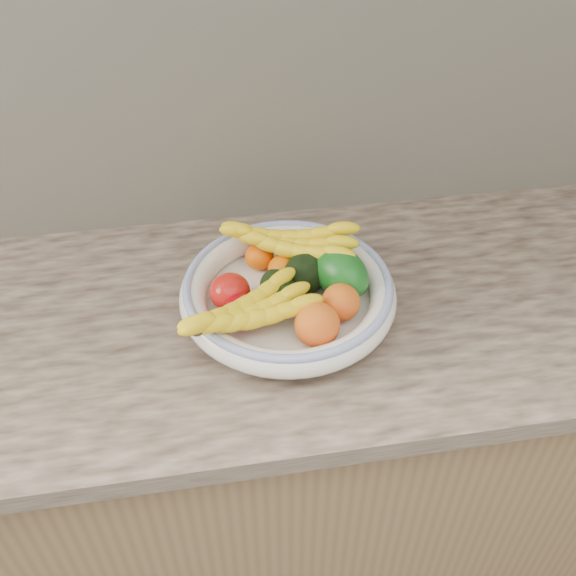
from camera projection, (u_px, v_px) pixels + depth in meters
The scene contains 15 objects.
kitchen_counter at pixel (286, 439), 1.49m from camera, with size 2.44×0.66×1.40m.
fruit_bowl at pixel (288, 293), 1.15m from camera, with size 0.39×0.39×0.08m.
clementine_back_left at pixel (259, 257), 1.22m from camera, with size 0.06×0.06×0.05m, color #F46405.
clementine_back_right at pixel (289, 254), 1.23m from camera, with size 0.05×0.05×0.04m, color #FA5205.
clementine_back_mid at pixel (283, 269), 1.19m from camera, with size 0.06×0.06×0.05m, color orange.
clementine_extra at pixel (293, 251), 1.23m from camera, with size 0.06×0.06×0.05m, color #F26005.
tomato_left at pixel (230, 292), 1.13m from camera, with size 0.07×0.07×0.07m, color red.
tomato_near_left at pixel (242, 312), 1.10m from camera, with size 0.07×0.07×0.06m, color #9F000B.
avocado_center at pixel (279, 290), 1.14m from camera, with size 0.06×0.09×0.06m, color black.
avocado_right at pixel (309, 271), 1.17m from camera, with size 0.08×0.11×0.08m, color black.
green_mango at pixel (340, 272), 1.15m from camera, with size 0.08×0.13×0.09m, color #0E4E12.
peach_front at pixel (317, 325), 1.07m from camera, with size 0.08×0.08×0.08m, color orange.
peach_right at pixel (341, 302), 1.11m from camera, with size 0.07×0.07×0.07m, color orange.
banana_bunch_back at pixel (288, 245), 1.19m from camera, with size 0.27×0.10×0.08m, color yellow, non-canonical shape.
banana_bunch_front at pixel (248, 315), 1.06m from camera, with size 0.26×0.11×0.07m, color yellow, non-canonical shape.
Camera 1 is at (-0.14, 0.82, 1.72)m, focal length 40.00 mm.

